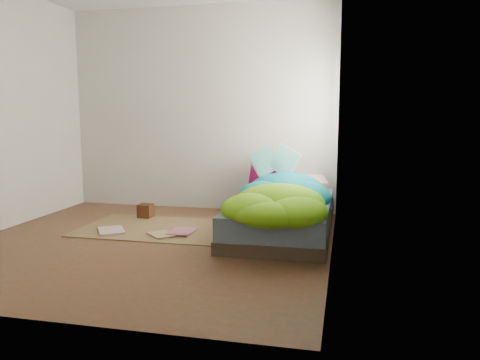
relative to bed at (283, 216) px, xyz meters
name	(u,v)px	position (x,y,z in m)	size (l,w,h in m)	color
ground	(148,243)	(-1.22, -0.72, -0.17)	(3.50, 3.50, 0.00)	#47331B
room_walls	(145,72)	(-1.21, -0.71, 1.46)	(3.54, 3.54, 2.62)	beige
bed	(283,216)	(0.00, 0.00, 0.00)	(1.00, 2.00, 0.34)	#362A1D
duvet	(280,188)	(0.00, -0.22, 0.34)	(0.96, 1.84, 0.34)	#075972
rug	(156,228)	(-1.37, -0.17, -0.16)	(1.60, 1.10, 0.01)	brown
pillow_floral	(303,184)	(0.13, 0.81, 0.23)	(0.56, 0.35, 0.13)	white
pillow_magenta	(269,171)	(-0.26, 0.69, 0.39)	(0.43, 0.13, 0.43)	#4C051F
open_book	(275,152)	(-0.14, 0.32, 0.66)	(0.48, 0.10, 0.29)	#2A8339
wooden_box	(146,211)	(-1.69, 0.28, -0.08)	(0.16, 0.16, 0.16)	#3D1D0D
floor_book_a	(99,232)	(-1.85, -0.53, -0.14)	(0.25, 0.34, 0.03)	beige
floor_book_b	(171,231)	(-1.13, -0.35, -0.14)	(0.25, 0.33, 0.03)	#B0666B
floor_book_c	(152,236)	(-1.25, -0.56, -0.15)	(0.21, 0.28, 0.02)	tan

